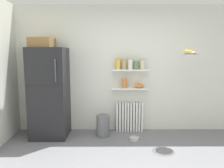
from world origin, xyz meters
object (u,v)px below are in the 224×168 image
Objects in this scene: storage_jar_0 at (118,64)px; storage_jar_4 at (142,64)px; storage_jar_1 at (124,64)px; hanging_fruit_basket at (190,53)px; trash_bin at (103,126)px; storage_jar_3 at (136,65)px; shelf_bowl at (140,86)px; vase at (125,83)px; storage_jar_2 at (130,64)px; radiator at (130,117)px; pet_food_bowl at (134,139)px; refrigerator at (49,91)px.

storage_jar_0 is 1.08× the size of storage_jar_4.
hanging_fruit_basket reaches higher than storage_jar_1.
trash_bin is at bearing 175.19° from hanging_fruit_basket.
trash_bin is 2.16m from hanging_fruit_basket.
storage_jar_3 is (0.37, -0.00, -0.02)m from storage_jar_0.
storage_jar_0 reaches higher than storage_jar_4.
storage_jar_4 is at bearing 0.00° from shelf_bowl.
storage_jar_4 is 0.60× the size of hanging_fruit_basket.
storage_jar_1 is 0.40m from vase.
storage_jar_2 is 0.52× the size of trash_bin.
shelf_bowl is 1.16m from hanging_fruit_basket.
radiator is 3.18× the size of shelf_bowl.
vase is 1.38m from hanging_fruit_basket.
storage_jar_1 is at bearing -0.00° from storage_jar_0.
pet_food_bowl is at bearing -17.99° from trash_bin.
storage_jar_3 is 0.98× the size of shelf_bowl.
storage_jar_0 is at bearing 180.00° from shelf_bowl.
radiator is at bearing 173.06° from storage_jar_4.
shelf_bowl is at bearing 72.85° from pet_food_bowl.
refrigerator reaches higher than hanging_fruit_basket.
shelf_bowl is at bearing 0.00° from storage_jar_1.
storage_jar_1 is at bearing 161.67° from hanging_fruit_basket.
pet_food_bowl is (0.60, -0.20, -0.19)m from trash_bin.
vase reaches higher than shelf_bowl.
storage_jar_3 reaches higher than pet_food_bowl.
storage_jar_1 reaches higher than shelf_bowl.
refrigerator is 3.16× the size of radiator.
refrigerator reaches higher than storage_jar_1.
refrigerator is 1.50m from vase.
vase is (-0.36, 0.00, -0.39)m from storage_jar_4.
pet_food_bowl is (-0.19, -0.45, -1.39)m from storage_jar_4.
storage_jar_2 is (0.25, -0.00, -0.00)m from storage_jar_0.
radiator is 1.76m from hanging_fruit_basket.
refrigerator reaches higher than shelf_bowl.
storage_jar_0 is 1.50m from pet_food_bowl.
hanging_fruit_basket is (0.81, -0.39, 0.23)m from storage_jar_4.
radiator is 1.10m from storage_jar_3.
trash_bin is (1.04, -0.04, -0.70)m from refrigerator.
storage_jar_4 is at bearing -0.00° from storage_jar_0.
pet_food_bowl is at bearing -98.61° from storage_jar_3.
refrigerator is 1.72m from radiator.
radiator reaches higher than pet_food_bowl.
storage_jar_1 is 0.37m from storage_jar_4.
storage_jar_1 reaches higher than storage_jar_4.
shelf_bowl is (0.30, 0.00, -0.05)m from vase.
storage_jar_0 reaches higher than radiator.
storage_jar_4 is 0.50× the size of trash_bin.
pet_food_bowl is 1.90m from hanging_fruit_basket.
trash_bin is at bearing -154.99° from storage_jar_2.
storage_jar_3 reaches higher than vase.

